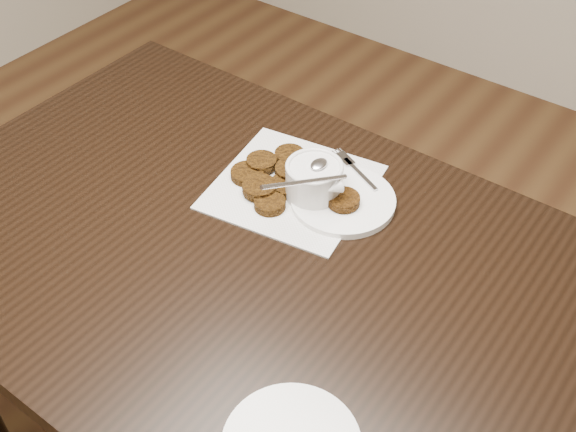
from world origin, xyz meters
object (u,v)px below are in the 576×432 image
Objects in this scene: sauce_ramekin at (315,165)px; plate_with_patty at (343,197)px; table at (258,383)px; napkin at (293,187)px.

sauce_ramekin is 0.74× the size of plate_with_patty.
table is 0.44m from plate_with_patty.
plate_with_patty is at bearing 11.13° from napkin.
napkin is 0.08m from sauce_ramekin.
plate_with_patty is (0.10, 0.02, 0.01)m from napkin.
sauce_ramekin reaches higher than plate_with_patty.
plate_with_patty is at bearing 18.78° from sauce_ramekin.
table is at bearing -90.37° from sauce_ramekin.
table is 9.12× the size of sauce_ramekin.
napkin is at bearing 104.29° from table.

